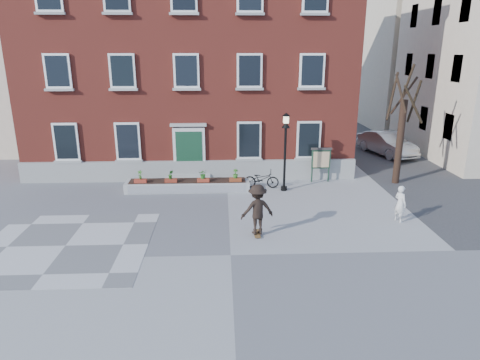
{
  "coord_description": "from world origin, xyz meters",
  "views": [
    {
      "loc": [
        -0.26,
        -13.42,
        6.87
      ],
      "look_at": [
        0.5,
        4.0,
        1.5
      ],
      "focal_mm": 32.0,
      "sensor_mm": 36.0,
      "label": 1
    }
  ],
  "objects_px": {
    "bicycle": "(261,179)",
    "notice_board": "(321,159)",
    "parked_car": "(387,144)",
    "lamp_post": "(285,141)",
    "bystander": "(400,204)",
    "skateboarder": "(257,209)"
  },
  "relations": [
    {
      "from": "bicycle",
      "to": "parked_car",
      "type": "xyz_separation_m",
      "value": [
        9.06,
        6.75,
        0.31
      ]
    },
    {
      "from": "parked_car",
      "to": "notice_board",
      "type": "relative_size",
      "value": 2.52
    },
    {
      "from": "notice_board",
      "to": "skateboarder",
      "type": "xyz_separation_m",
      "value": [
        -3.95,
        -6.71,
        -0.21
      ]
    },
    {
      "from": "bicycle",
      "to": "notice_board",
      "type": "distance_m",
      "value": 3.46
    },
    {
      "from": "bicycle",
      "to": "parked_car",
      "type": "bearing_deg",
      "value": -46.94
    },
    {
      "from": "bicycle",
      "to": "lamp_post",
      "type": "relative_size",
      "value": 0.46
    },
    {
      "from": "notice_board",
      "to": "skateboarder",
      "type": "height_order",
      "value": "skateboarder"
    },
    {
      "from": "parked_car",
      "to": "notice_board",
      "type": "height_order",
      "value": "notice_board"
    },
    {
      "from": "bicycle",
      "to": "parked_car",
      "type": "relative_size",
      "value": 0.38
    },
    {
      "from": "bystander",
      "to": "notice_board",
      "type": "distance_m",
      "value": 5.99
    },
    {
      "from": "bystander",
      "to": "skateboarder",
      "type": "distance_m",
      "value": 6.09
    },
    {
      "from": "parked_car",
      "to": "bystander",
      "type": "xyz_separation_m",
      "value": [
        -3.78,
        -11.48,
        -0.0
      ]
    },
    {
      "from": "lamp_post",
      "to": "skateboarder",
      "type": "bearing_deg",
      "value": -108.63
    },
    {
      "from": "lamp_post",
      "to": "skateboarder",
      "type": "xyz_separation_m",
      "value": [
        -1.8,
        -5.35,
        -1.49
      ]
    },
    {
      "from": "parked_car",
      "to": "lamp_post",
      "type": "relative_size",
      "value": 1.2
    },
    {
      "from": "skateboarder",
      "to": "bystander",
      "type": "bearing_deg",
      "value": 10.42
    },
    {
      "from": "skateboarder",
      "to": "parked_car",
      "type": "bearing_deg",
      "value": 52.19
    },
    {
      "from": "bystander",
      "to": "notice_board",
      "type": "height_order",
      "value": "notice_board"
    },
    {
      "from": "bicycle",
      "to": "skateboarder",
      "type": "xyz_separation_m",
      "value": [
        -0.7,
        -5.83,
        0.58
      ]
    },
    {
      "from": "bicycle",
      "to": "skateboarder",
      "type": "height_order",
      "value": "skateboarder"
    },
    {
      "from": "bystander",
      "to": "lamp_post",
      "type": "xyz_separation_m",
      "value": [
        -4.18,
        4.25,
        1.76
      ]
    },
    {
      "from": "parked_car",
      "to": "skateboarder",
      "type": "distance_m",
      "value": 15.93
    }
  ]
}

